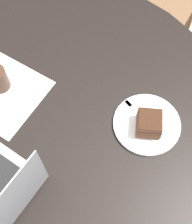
% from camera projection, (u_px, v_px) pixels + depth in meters
% --- Properties ---
extents(ground_plane, '(12.00, 12.00, 0.00)m').
position_uv_depth(ground_plane, '(66.00, 174.00, 1.70)').
color(ground_plane, '#B7AD9E').
extents(dining_table, '(1.25, 1.25, 0.75)m').
position_uv_depth(dining_table, '(51.00, 124.00, 1.12)').
color(dining_table, black).
rests_on(dining_table, ground_plane).
extents(plate, '(0.22, 0.22, 0.01)m').
position_uv_depth(plate, '(147.00, 124.00, 1.00)').
color(plate, white).
rests_on(plate, dining_table).
extents(cake_slice, '(0.08, 0.08, 0.06)m').
position_uv_depth(cake_slice, '(149.00, 123.00, 0.96)').
color(cake_slice, brown).
rests_on(cake_slice, plate).
extents(fork, '(0.13, 0.14, 0.00)m').
position_uv_depth(fork, '(139.00, 115.00, 1.00)').
color(fork, silver).
rests_on(fork, plate).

